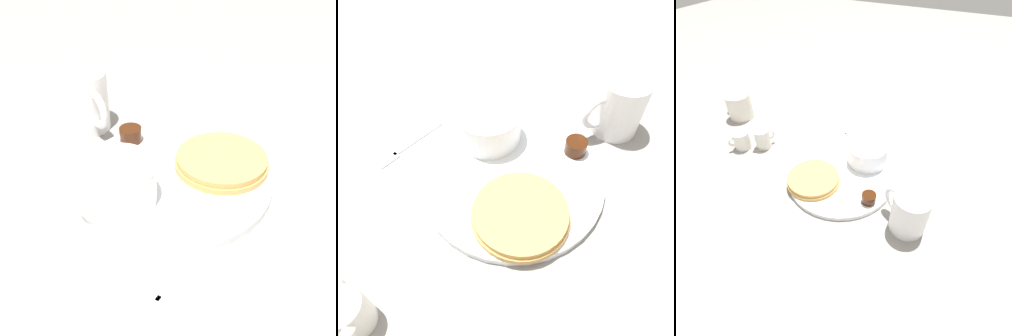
% 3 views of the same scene
% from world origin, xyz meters
% --- Properties ---
extents(ground_plane, '(4.00, 4.00, 0.00)m').
position_xyz_m(ground_plane, '(0.00, 0.00, 0.00)').
color(ground_plane, gray).
extents(plate, '(0.28, 0.28, 0.01)m').
position_xyz_m(plate, '(0.00, 0.00, 0.01)').
color(plate, white).
rests_on(plate, ground_plane).
extents(pancake_stack, '(0.14, 0.14, 0.02)m').
position_xyz_m(pancake_stack, '(0.05, -0.05, 0.02)').
color(pancake_stack, tan).
rests_on(pancake_stack, plate).
extents(bowl, '(0.10, 0.10, 0.06)m').
position_xyz_m(bowl, '(-0.08, 0.04, 0.04)').
color(bowl, white).
rests_on(bowl, plate).
extents(syrup_cup, '(0.03, 0.03, 0.02)m').
position_xyz_m(syrup_cup, '(0.05, 0.10, 0.02)').
color(syrup_cup, '#38190A').
rests_on(syrup_cup, plate).
extents(butter_ramekin, '(0.05, 0.05, 0.05)m').
position_xyz_m(butter_ramekin, '(-0.08, 0.06, 0.03)').
color(butter_ramekin, white).
rests_on(butter_ramekin, plate).
extents(coffee_mug, '(0.08, 0.11, 0.10)m').
position_xyz_m(coffee_mug, '(0.07, 0.20, 0.05)').
color(coffee_mug, white).
rests_on(coffee_mug, ground_plane).
extents(creamer_pitcher_near, '(0.06, 0.05, 0.06)m').
position_xyz_m(creamer_pitcher_near, '(-0.02, -0.27, 0.03)').
color(creamer_pitcher_near, white).
rests_on(creamer_pitcher_near, ground_plane).
extents(fork, '(0.02, 0.13, 0.00)m').
position_xyz_m(fork, '(-0.18, -0.06, 0.00)').
color(fork, silver).
rests_on(fork, ground_plane).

